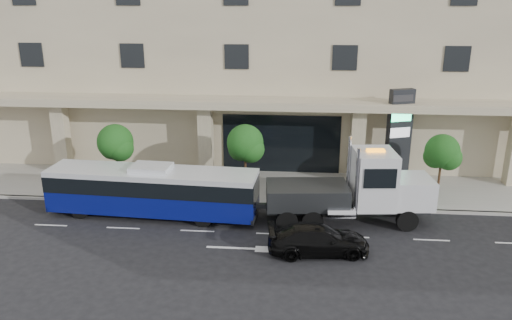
{
  "coord_description": "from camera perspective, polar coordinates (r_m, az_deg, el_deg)",
  "views": [
    {
      "loc": [
        1.13,
        -24.87,
        11.61
      ],
      "look_at": [
        -1.21,
        2.0,
        2.87
      ],
      "focal_mm": 35.0,
      "sensor_mm": 36.0,
      "label": 1
    }
  ],
  "objects": [
    {
      "name": "ground",
      "position": [
        27.47,
        2.17,
        -7.06
      ],
      "size": [
        120.0,
        120.0,
        0.0
      ],
      "primitive_type": "plane",
      "color": "black",
      "rests_on": "ground"
    },
    {
      "name": "sidewalk",
      "position": [
        32.04,
        2.63,
        -3.16
      ],
      "size": [
        120.0,
        6.0,
        0.15
      ],
      "primitive_type": "cube",
      "color": "gray",
      "rests_on": "ground"
    },
    {
      "name": "curb",
      "position": [
        29.27,
        2.37,
        -5.27
      ],
      "size": [
        120.0,
        0.3,
        0.15
      ],
      "primitive_type": "cube",
      "color": "gray",
      "rests_on": "ground"
    },
    {
      "name": "convention_center",
      "position": [
        40.34,
        3.5,
        15.6
      ],
      "size": [
        60.0,
        17.6,
        20.0
      ],
      "color": "tan",
      "rests_on": "ground"
    },
    {
      "name": "tree_left",
      "position": [
        31.71,
        -15.73,
        1.72
      ],
      "size": [
        2.27,
        2.2,
        4.22
      ],
      "color": "#422B19",
      "rests_on": "sidewalk"
    },
    {
      "name": "tree_mid",
      "position": [
        29.83,
        -1.2,
        1.69
      ],
      "size": [
        2.28,
        2.2,
        4.38
      ],
      "color": "#422B19",
      "rests_on": "sidewalk"
    },
    {
      "name": "tree_right",
      "position": [
        30.89,
        20.53,
        0.67
      ],
      "size": [
        2.1,
        2.0,
        4.04
      ],
      "color": "#422B19",
      "rests_on": "sidewalk"
    },
    {
      "name": "city_bus",
      "position": [
        28.27,
        -11.74,
        -3.38
      ],
      "size": [
        11.8,
        3.16,
        2.96
      ],
      "rotation": [
        0.0,
        0.0,
        -0.06
      ],
      "color": "black",
      "rests_on": "ground"
    },
    {
      "name": "tow_truck",
      "position": [
        27.23,
        11.38,
        -3.38
      ],
      "size": [
        10.01,
        3.24,
        4.54
      ],
      "rotation": [
        0.0,
        0.0,
        0.09
      ],
      "color": "#2D3033",
      "rests_on": "ground"
    },
    {
      "name": "black_sedan",
      "position": [
        24.2,
        7.15,
        -9.0
      ],
      "size": [
        5.02,
        2.51,
        1.4
      ],
      "primitive_type": "imported",
      "rotation": [
        0.0,
        0.0,
        1.69
      ],
      "color": "black",
      "rests_on": "ground"
    },
    {
      "name": "signage_pylon",
      "position": [
        32.76,
        15.99,
        2.54
      ],
      "size": [
        1.63,
        1.05,
        6.19
      ],
      "rotation": [
        0.0,
        0.0,
        0.34
      ],
      "color": "black",
      "rests_on": "sidewalk"
    }
  ]
}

